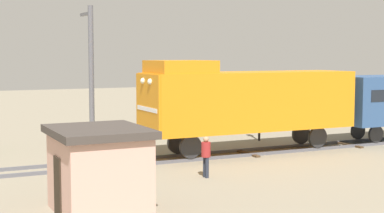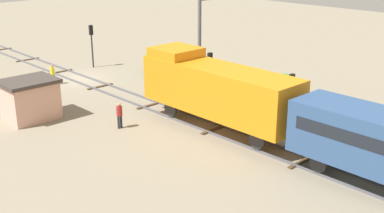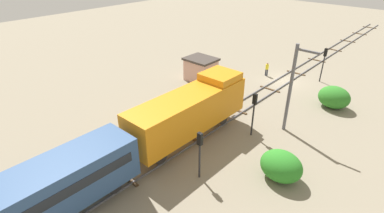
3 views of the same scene
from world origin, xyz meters
TOP-DOWN VIEW (x-y plane):
  - locomotive at (0.00, 16.39)m, footprint 2.90×11.60m
  - traffic_signal_mid at (-3.40, 12.53)m, footprint 0.32×0.34m
  - traffic_signal_far at (-3.60, 19.45)m, footprint 0.32×0.34m
  - worker_by_signal at (4.20, 11.96)m, footprint 0.38×0.38m
  - catenary_mast at (-5.06, 9.84)m, footprint 1.94×0.28m
  - relay_hut at (7.50, 6.43)m, footprint 3.50×2.90m
  - bush_mid at (-7.76, 15.87)m, footprint 2.90×2.37m

SIDE VIEW (x-z plane):
  - worker_by_signal at x=4.20m, z-range 0.15..1.85m
  - bush_mid at x=-7.76m, z-range 0.00..2.11m
  - relay_hut at x=7.50m, z-range 0.02..2.76m
  - traffic_signal_far at x=-3.60m, z-range 0.72..4.32m
  - traffic_signal_mid at x=-3.40m, z-range 0.76..4.61m
  - locomotive at x=0.00m, z-range 0.47..5.07m
  - catenary_mast at x=-5.06m, z-range 0.24..7.85m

